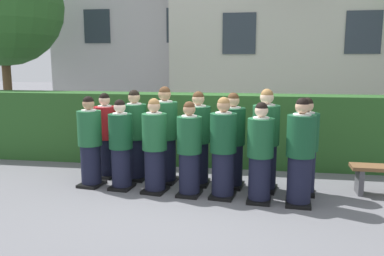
# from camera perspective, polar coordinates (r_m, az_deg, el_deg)

# --- Properties ---
(ground_plane) EXTENTS (60.00, 60.00, 0.00)m
(ground_plane) POSITION_cam_1_polar(r_m,az_deg,el_deg) (6.67, -0.39, -9.35)
(ground_plane) COLOR slate
(student_front_row_0) EXTENTS (0.42, 0.52, 1.56)m
(student_front_row_0) POSITION_cam_1_polar(r_m,az_deg,el_deg) (7.13, -14.22, -2.18)
(student_front_row_0) COLOR black
(student_front_row_0) RESTS_ON ground
(student_front_row_1) EXTENTS (0.40, 0.47, 1.52)m
(student_front_row_1) POSITION_cam_1_polar(r_m,az_deg,el_deg) (6.88, -10.03, -2.63)
(student_front_row_1) COLOR black
(student_front_row_1) RESTS_ON ground
(student_front_row_2) EXTENTS (0.43, 0.53, 1.56)m
(student_front_row_2) POSITION_cam_1_polar(r_m,az_deg,el_deg) (6.62, -5.31, -2.84)
(student_front_row_2) COLOR black
(student_front_row_2) RESTS_ON ground
(student_front_row_3) EXTENTS (0.40, 0.47, 1.53)m
(student_front_row_3) POSITION_cam_1_polar(r_m,az_deg,el_deg) (6.44, -0.38, -3.31)
(student_front_row_3) COLOR black
(student_front_row_3) RESTS_ON ground
(student_front_row_4) EXTENTS (0.43, 0.53, 1.61)m
(student_front_row_4) POSITION_cam_1_polar(r_m,az_deg,el_deg) (6.35, 4.42, -3.17)
(student_front_row_4) COLOR black
(student_front_row_4) RESTS_ON ground
(student_front_row_5) EXTENTS (0.40, 0.51, 1.55)m
(student_front_row_5) POSITION_cam_1_polar(r_m,az_deg,el_deg) (6.23, 9.62, -3.80)
(student_front_row_5) COLOR black
(student_front_row_5) RESTS_ON ground
(student_front_row_6) EXTENTS (0.42, 0.50, 1.63)m
(student_front_row_6) POSITION_cam_1_polar(r_m,az_deg,el_deg) (6.21, 15.07, -3.66)
(student_front_row_6) COLOR black
(student_front_row_6) RESTS_ON ground
(student_in_red_blazer) EXTENTS (0.44, 0.53, 1.57)m
(student_in_red_blazer) POSITION_cam_1_polar(r_m,az_deg,el_deg) (7.63, -12.10, -1.30)
(student_in_red_blazer) COLOR black
(student_in_red_blazer) RESTS_ON ground
(student_rear_row_1) EXTENTS (0.43, 0.48, 1.64)m
(student_rear_row_1) POSITION_cam_1_polar(r_m,az_deg,el_deg) (7.37, -8.06, -1.30)
(student_rear_row_1) COLOR black
(student_rear_row_1) RESTS_ON ground
(student_rear_row_2) EXTENTS (0.45, 0.56, 1.71)m
(student_rear_row_2) POSITION_cam_1_polar(r_m,az_deg,el_deg) (7.14, -3.83, -1.29)
(student_rear_row_2) COLOR black
(student_rear_row_2) RESTS_ON ground
(student_rear_row_3) EXTENTS (0.43, 0.52, 1.64)m
(student_rear_row_3) POSITION_cam_1_polar(r_m,az_deg,el_deg) (6.99, 0.88, -1.81)
(student_rear_row_3) COLOR black
(student_rear_row_3) RESTS_ON ground
(student_rear_row_4) EXTENTS (0.43, 0.54, 1.63)m
(student_rear_row_4) POSITION_cam_1_polar(r_m,az_deg,el_deg) (6.89, 5.75, -2.07)
(student_rear_row_4) COLOR black
(student_rear_row_4) RESTS_ON ground
(student_rear_row_5) EXTENTS (0.47, 0.55, 1.71)m
(student_rear_row_5) POSITION_cam_1_polar(r_m,az_deg,el_deg) (6.77, 10.36, -2.07)
(student_rear_row_5) COLOR black
(student_rear_row_5) RESTS_ON ground
(student_rear_row_6) EXTENTS (0.41, 0.49, 1.58)m
(student_rear_row_6) POSITION_cam_1_polar(r_m,az_deg,el_deg) (6.76, 15.70, -2.83)
(student_rear_row_6) COLOR black
(student_rear_row_6) RESTS_ON ground
(hedge) EXTENTS (11.50, 0.70, 1.47)m
(hedge) POSITION_cam_1_polar(r_m,az_deg,el_deg) (8.39, 1.83, -0.18)
(hedge) COLOR #285623
(hedge) RESTS_ON ground
(school_building_main) EXTENTS (6.67, 4.45, 7.15)m
(school_building_main) POSITION_cam_1_polar(r_m,az_deg,el_deg) (15.83, -5.42, 15.05)
(school_building_main) COLOR silver
(school_building_main) RESTS_ON ground
(school_building_annex) EXTENTS (7.55, 4.73, 6.76)m
(school_building_annex) POSITION_cam_1_polar(r_m,az_deg,el_deg) (13.61, 14.18, 14.87)
(school_building_annex) COLOR beige
(school_building_annex) RESTS_ON ground
(oak_tree_left) EXTENTS (3.34, 3.34, 5.33)m
(oak_tree_left) POSITION_cam_1_polar(r_m,az_deg,el_deg) (12.73, -25.37, 15.44)
(oak_tree_left) COLOR brown
(oak_tree_left) RESTS_ON ground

